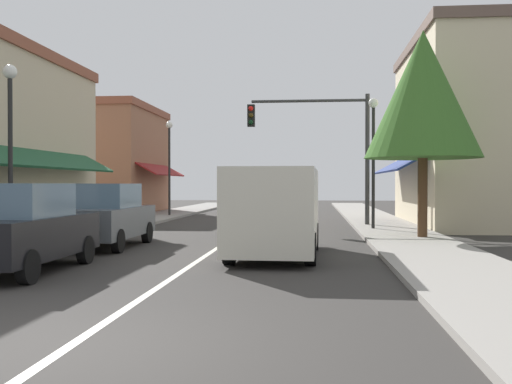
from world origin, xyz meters
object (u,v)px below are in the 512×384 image
object	(u,v)px
parked_car_nearest_left	(21,228)
van_in_lane	(276,209)
traffic_signal_mast_arm	(324,136)
street_lamp_left_far	(169,153)
tree_right_near	(423,95)
street_lamp_right_mid	(373,142)
parked_car_second_left	(106,216)
street_lamp_left_near	(10,126)

from	to	relation	value
parked_car_nearest_left	van_in_lane	world-z (taller)	van_in_lane
van_in_lane	traffic_signal_mast_arm	size ratio (longest dim) A/B	0.96
traffic_signal_mast_arm	street_lamp_left_far	size ratio (longest dim) A/B	1.07
van_in_lane	tree_right_near	bearing A→B (deg)	47.26
street_lamp_right_mid	van_in_lane	bearing A→B (deg)	-111.64
parked_car_second_left	traffic_signal_mast_arm	bearing A→B (deg)	53.21
van_in_lane	traffic_signal_mast_arm	xyz separation A→B (m)	(1.34, 9.95, 2.56)
street_lamp_right_mid	street_lamp_left_near	bearing A→B (deg)	-142.57
van_in_lane	street_lamp_left_near	xyz separation A→B (m)	(-6.86, 0.20, 2.10)
parked_car_nearest_left	tree_right_near	world-z (taller)	tree_right_near
tree_right_near	street_lamp_right_mid	bearing A→B (deg)	108.98
street_lamp_left_near	parked_car_nearest_left	bearing A→B (deg)	-59.28
parked_car_second_left	street_lamp_right_mid	distance (m)	10.40
parked_car_nearest_left	traffic_signal_mast_arm	size ratio (longest dim) A/B	0.76
parked_car_second_left	street_lamp_left_near	xyz separation A→B (m)	(-2.02, -1.37, 2.37)
street_lamp_left_near	tree_right_near	bearing A→B (deg)	20.74
parked_car_nearest_left	street_lamp_left_far	bearing A→B (deg)	94.64
traffic_signal_mast_arm	tree_right_near	size ratio (longest dim) A/B	0.83
street_lamp_left_far	tree_right_near	bearing A→B (deg)	-47.33
tree_right_near	parked_car_second_left	bearing A→B (deg)	-162.64
parked_car_second_left	traffic_signal_mast_arm	distance (m)	10.78
parked_car_second_left	street_lamp_left_near	size ratio (longest dim) A/B	0.85
parked_car_second_left	street_lamp_left_far	xyz separation A→B (m)	(-1.84, 14.73, 2.50)
parked_car_second_left	street_lamp_left_far	bearing A→B (deg)	96.71
traffic_signal_mast_arm	street_lamp_right_mid	size ratio (longest dim) A/B	1.10
street_lamp_left_near	street_lamp_left_far	xyz separation A→B (m)	(0.19, 16.10, 0.13)
parked_car_second_left	tree_right_near	size ratio (longest dim) A/B	0.63
van_in_lane	street_lamp_left_far	xyz separation A→B (m)	(-6.67, 16.30, 2.24)
street_lamp_left_far	parked_car_nearest_left	bearing A→B (deg)	-84.67
parked_car_second_left	street_lamp_right_mid	bearing A→B (deg)	37.83
street_lamp_left_near	street_lamp_right_mid	distance (m)	12.55
parked_car_nearest_left	traffic_signal_mast_arm	world-z (taller)	traffic_signal_mast_arm
traffic_signal_mast_arm	tree_right_near	bearing A→B (deg)	-61.97
parked_car_nearest_left	van_in_lane	bearing A→B (deg)	32.42
traffic_signal_mast_arm	van_in_lane	bearing A→B (deg)	-97.66
street_lamp_left_far	van_in_lane	bearing A→B (deg)	-67.73
street_lamp_right_mid	street_lamp_left_far	size ratio (longest dim) A/B	0.97
parked_car_nearest_left	street_lamp_left_far	distance (m)	19.71
van_in_lane	traffic_signal_mast_arm	world-z (taller)	traffic_signal_mast_arm
street_lamp_right_mid	parked_car_second_left	bearing A→B (deg)	-141.76
parked_car_nearest_left	street_lamp_left_far	world-z (taller)	street_lamp_left_far
van_in_lane	street_lamp_right_mid	xyz separation A→B (m)	(3.11, 7.83, 2.16)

